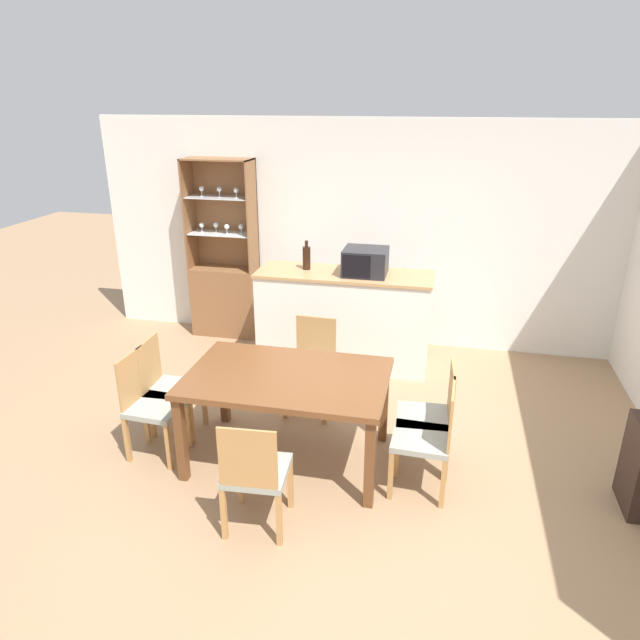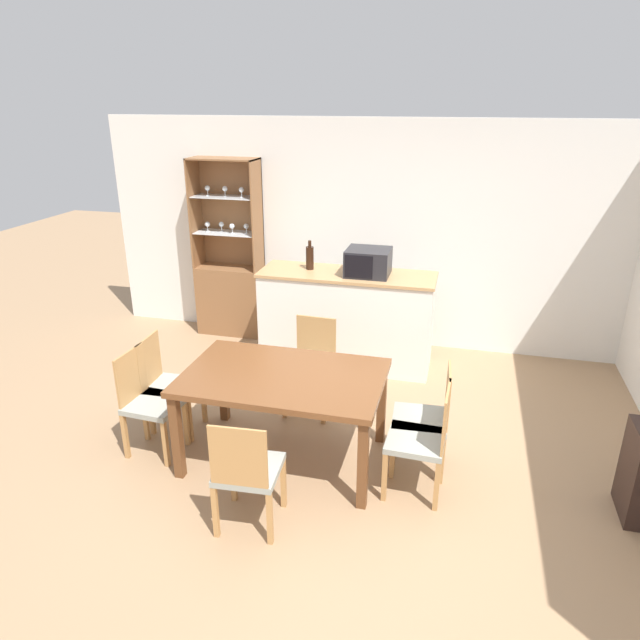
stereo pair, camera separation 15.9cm
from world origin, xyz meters
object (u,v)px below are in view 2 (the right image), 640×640
dining_chair_side_left_near (150,402)px  dining_chair_side_left_far (168,385)px  dining_chair_head_far (311,366)px  dining_chair_side_right_near (422,440)px  display_cabinet (231,285)px  microwave (368,262)px  wine_bottle (310,257)px  dining_table (283,384)px  dining_chair_head_near (247,471)px  dining_chair_side_right_far (425,418)px

dining_chair_side_left_near → dining_chair_side_left_far: (-0.00, 0.29, 0.00)m
dining_chair_head_far → dining_chair_side_right_near: size_ratio=1.00×
display_cabinet → dining_chair_side_left_near: size_ratio=2.43×
dining_chair_head_far → microwave: 1.31m
display_cabinet → dining_chair_side_right_near: (2.54, -2.55, -0.16)m
wine_bottle → dining_table: bearing=-80.8°
dining_chair_head_far → dining_chair_head_near: same height
dining_chair_side_right_near → wine_bottle: size_ratio=2.79×
display_cabinet → dining_chair_side_left_far: display_cabinet is taller
dining_chair_side_right_near → wine_bottle: 2.60m
dining_chair_head_far → dining_table: bearing=92.4°
display_cabinet → dining_chair_side_right_near: display_cabinet is taller
dining_chair_side_left_far → microwave: bearing=138.1°
dining_chair_head_near → wine_bottle: 2.84m
display_cabinet → wine_bottle: bearing=-23.0°
dining_chair_side_right_far → dining_chair_side_left_near: bearing=94.4°
microwave → wine_bottle: (-0.64, 0.05, -0.01)m
display_cabinet → dining_table: (1.45, -2.40, 0.07)m
microwave → wine_bottle: 0.64m
dining_chair_head_near → display_cabinet: bearing=110.3°
dining_chair_side_right_near → dining_chair_side_left_far: same height
dining_chair_side_right_far → dining_chair_side_right_near: bearing=176.7°
wine_bottle → dining_chair_head_far: bearing=-74.2°
dining_chair_side_right_near → dining_chair_side_left_far: (-2.19, 0.30, 0.00)m
dining_chair_side_left_near → dining_chair_side_left_far: 0.29m
dining_chair_side_left_near → dining_chair_side_right_near: size_ratio=1.00×
display_cabinet → dining_chair_head_near: display_cabinet is taller
dining_chair_side_left_near → microwave: bearing=148.2°
display_cabinet → dining_chair_head_far: size_ratio=2.43×
dining_chair_side_left_near → dining_chair_head_far: bearing=134.8°
dining_chair_side_right_far → microwave: (-0.77, 1.71, 0.73)m
dining_chair_side_right_far → dining_chair_side_left_near: 2.21m
dining_table → microwave: bearing=80.1°
dining_chair_side_right_far → wine_bottle: bearing=35.1°
dining_chair_side_left_near → dining_chair_side_left_far: bearing=-176.5°
dining_chair_side_right_far → microwave: bearing=20.8°
display_cabinet → dining_chair_side_right_far: 3.39m
dining_chair_head_far → wine_bottle: (-0.31, 1.10, 0.72)m
dining_table → dining_chair_side_right_far: size_ratio=1.78×
dining_chair_side_left_near → microwave: (1.42, 2.01, 0.73)m
wine_bottle → dining_chair_side_right_far: bearing=-51.5°
dining_chair_side_right_near → dining_chair_side_left_far: size_ratio=1.00×
dining_chair_side_left_near → microwave: 2.56m
dining_table → dining_chair_side_right_near: dining_chair_side_right_near is taller
dining_chair_side_right_near → dining_chair_head_near: 1.28m
dining_chair_side_left_far → dining_chair_side_left_near: bearing=-2.3°
microwave → dining_table: bearing=-99.9°
dining_table → dining_chair_head_far: 0.85m
dining_chair_side_right_far → dining_chair_side_left_far: size_ratio=1.00×
display_cabinet → microwave: 1.94m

